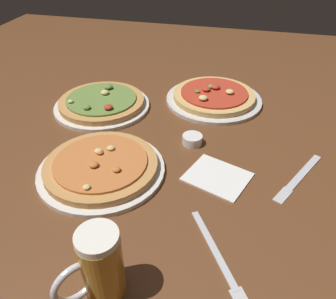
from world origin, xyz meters
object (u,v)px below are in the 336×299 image
Objects in this scene: pizza_plate_near at (101,167)px; beer_mug_dark at (99,266)px; pizza_plate_side at (102,103)px; ramekin_sauce at (192,140)px; napkin_folded at (217,176)px; fork_left at (219,257)px; knife_right at (299,177)px; pizza_plate_far at (214,97)px.

beer_mug_dark is (0.13, -0.30, 0.05)m from pizza_plate_near.
pizza_plate_side is 0.36m from ramekin_sauce.
beer_mug_dark is at bearing -114.09° from napkin_folded.
beer_mug_dark is at bearing -148.76° from fork_left.
fork_left is at bearing -48.10° from pizza_plate_side.
fork_left is (0.32, -0.19, -0.01)m from pizza_plate_near.
pizza_plate_side reaches higher than fork_left.
beer_mug_dark is 0.98× the size of napkin_folded.
pizza_plate_side is at bearing 112.93° from beer_mug_dark.
fork_left is 0.98× the size of knife_right.
pizza_plate_near reaches higher than ramekin_sauce.
pizza_plate_side is at bearing 160.41° from knife_right.
pizza_plate_near is 2.18× the size of napkin_folded.
fork_left is 0.33m from knife_right.
pizza_plate_far reaches higher than ramekin_sauce.
ramekin_sauce is 0.27× the size of fork_left.
beer_mug_dark reaches higher than knife_right.
pizza_plate_far is at bearing 82.80° from beer_mug_dark.
pizza_plate_side is 0.68m from fork_left.
pizza_plate_far is 2.22× the size of napkin_folded.
fork_left is (0.12, -0.37, -0.01)m from ramekin_sauce.
ramekin_sauce is at bearing -95.40° from pizza_plate_far.
pizza_plate_near is at bearing 149.58° from fork_left.
pizza_plate_side is at bearing 157.84° from ramekin_sauce.
beer_mug_dark is at bearing -66.62° from pizza_plate_near.
knife_right is at bearing 13.05° from napkin_folded.
pizza_plate_near is 0.34m from beer_mug_dark.
beer_mug_dark reaches higher than ramekin_sauce.
beer_mug_dark is 0.69× the size of fork_left.
pizza_plate_far is 0.27m from ramekin_sauce.
pizza_plate_far is at bearing 20.61° from pizza_plate_side.
napkin_folded is 0.70× the size of fork_left.
pizza_plate_far is at bearing 98.92° from napkin_folded.
pizza_plate_side reaches higher than napkin_folded.
beer_mug_dark is 0.49m from ramekin_sauce.
pizza_plate_side is 0.50m from napkin_folded.
fork_left is (0.45, -0.50, -0.01)m from pizza_plate_side.
pizza_plate_near is 1.53× the size of fork_left.
pizza_plate_side reaches higher than knife_right.
pizza_plate_far is 0.38m from pizza_plate_side.
fork_left is (0.03, -0.24, -0.00)m from napkin_folded.
napkin_folded reaches higher than knife_right.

